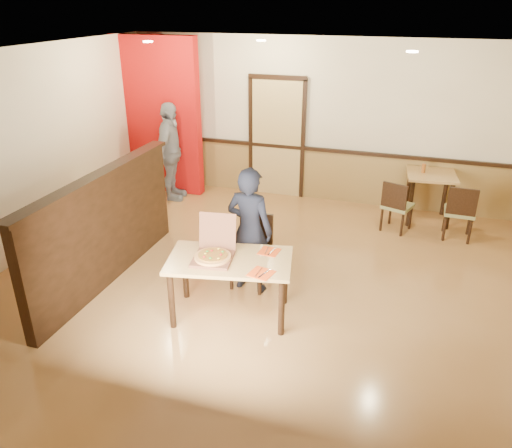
{
  "coord_description": "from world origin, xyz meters",
  "views": [
    {
      "loc": [
        1.57,
        -5.0,
        3.38
      ],
      "look_at": [
        -0.06,
        0.0,
        0.97
      ],
      "focal_mm": 35.0,
      "sensor_mm": 36.0,
      "label": 1
    }
  ],
  "objects_px": {
    "passerby": "(171,152)",
    "condiment": "(424,168)",
    "diner_chair": "(253,247)",
    "side_table": "(430,184)",
    "main_table": "(230,267)",
    "pizza_box": "(214,254)",
    "diner": "(250,231)",
    "side_chair_left": "(396,204)",
    "side_chair_right": "(460,210)"
  },
  "relations": [
    {
      "from": "side_chair_right",
      "to": "condiment",
      "type": "relative_size",
      "value": 5.84
    },
    {
      "from": "main_table",
      "to": "condiment",
      "type": "xyz_separation_m",
      "value": [
        1.97,
        3.53,
        0.26
      ]
    },
    {
      "from": "side_table",
      "to": "diner_chair",
      "type": "bearing_deg",
      "value": -127.23
    },
    {
      "from": "passerby",
      "to": "condiment",
      "type": "distance_m",
      "value": 4.29
    },
    {
      "from": "side_chair_right",
      "to": "side_table",
      "type": "xyz_separation_m",
      "value": [
        -0.45,
        0.61,
        0.15
      ]
    },
    {
      "from": "pizza_box",
      "to": "side_table",
      "type": "bearing_deg",
      "value": 49.23
    },
    {
      "from": "side_chair_left",
      "to": "side_chair_right",
      "type": "relative_size",
      "value": 0.95
    },
    {
      "from": "diner_chair",
      "to": "side_table",
      "type": "height_order",
      "value": "diner_chair"
    },
    {
      "from": "main_table",
      "to": "diner_chair",
      "type": "xyz_separation_m",
      "value": [
        0.01,
        0.77,
        -0.12
      ]
    },
    {
      "from": "side_chair_right",
      "to": "diner",
      "type": "distance_m",
      "value": 3.43
    },
    {
      "from": "main_table",
      "to": "pizza_box",
      "type": "relative_size",
      "value": 2.69
    },
    {
      "from": "side_table",
      "to": "diner",
      "type": "height_order",
      "value": "diner"
    },
    {
      "from": "side_chair_left",
      "to": "passerby",
      "type": "relative_size",
      "value": 0.47
    },
    {
      "from": "passerby",
      "to": "main_table",
      "type": "bearing_deg",
      "value": -152.73
    },
    {
      "from": "diner_chair",
      "to": "side_chair_right",
      "type": "height_order",
      "value": "diner_chair"
    },
    {
      "from": "side_table",
      "to": "passerby",
      "type": "xyz_separation_m",
      "value": [
        -4.4,
        -0.41,
        0.25
      ]
    },
    {
      "from": "main_table",
      "to": "diner",
      "type": "height_order",
      "value": "diner"
    },
    {
      "from": "main_table",
      "to": "side_chair_right",
      "type": "distance_m",
      "value": 3.88
    },
    {
      "from": "diner_chair",
      "to": "pizza_box",
      "type": "height_order",
      "value": "pizza_box"
    },
    {
      "from": "side_table",
      "to": "passerby",
      "type": "relative_size",
      "value": 0.47
    },
    {
      "from": "side_chair_left",
      "to": "condiment",
      "type": "bearing_deg",
      "value": -99.24
    },
    {
      "from": "diner",
      "to": "condiment",
      "type": "xyz_separation_m",
      "value": [
        1.95,
        2.91,
        0.08
      ]
    },
    {
      "from": "passerby",
      "to": "condiment",
      "type": "bearing_deg",
      "value": -93.55
    },
    {
      "from": "side_table",
      "to": "pizza_box",
      "type": "bearing_deg",
      "value": -122.57
    },
    {
      "from": "pizza_box",
      "to": "diner",
      "type": "bearing_deg",
      "value": 65.26
    },
    {
      "from": "diner_chair",
      "to": "side_chair_right",
      "type": "distance_m",
      "value": 3.33
    },
    {
      "from": "main_table",
      "to": "pizza_box",
      "type": "xyz_separation_m",
      "value": [
        -0.17,
        -0.04,
        0.17
      ]
    },
    {
      "from": "side_chair_left",
      "to": "side_table",
      "type": "height_order",
      "value": "side_chair_left"
    },
    {
      "from": "side_table",
      "to": "passerby",
      "type": "bearing_deg",
      "value": -174.68
    },
    {
      "from": "passerby",
      "to": "condiment",
      "type": "relative_size",
      "value": 11.71
    },
    {
      "from": "main_table",
      "to": "side_chair_right",
      "type": "height_order",
      "value": "side_chair_right"
    },
    {
      "from": "diner_chair",
      "to": "side_table",
      "type": "distance_m",
      "value": 3.47
    },
    {
      "from": "pizza_box",
      "to": "condiment",
      "type": "height_order",
      "value": "pizza_box"
    },
    {
      "from": "main_table",
      "to": "passerby",
      "type": "xyz_separation_m",
      "value": [
        -2.3,
        3.12,
        0.25
      ]
    },
    {
      "from": "passerby",
      "to": "condiment",
      "type": "height_order",
      "value": "passerby"
    },
    {
      "from": "diner_chair",
      "to": "diner",
      "type": "xyz_separation_m",
      "value": [
        0.01,
        -0.15,
        0.3
      ]
    },
    {
      "from": "diner",
      "to": "pizza_box",
      "type": "relative_size",
      "value": 2.88
    },
    {
      "from": "side_chair_left",
      "to": "side_chair_right",
      "type": "bearing_deg",
      "value": -161.08
    },
    {
      "from": "diner_chair",
      "to": "passerby",
      "type": "relative_size",
      "value": 0.53
    },
    {
      "from": "side_chair_right",
      "to": "side_table",
      "type": "distance_m",
      "value": 0.78
    },
    {
      "from": "side_chair_right",
      "to": "passerby",
      "type": "relative_size",
      "value": 0.5
    },
    {
      "from": "diner",
      "to": "condiment",
      "type": "height_order",
      "value": "diner"
    },
    {
      "from": "main_table",
      "to": "side_chair_left",
      "type": "bearing_deg",
      "value": 49.02
    },
    {
      "from": "pizza_box",
      "to": "side_chair_right",
      "type": "bearing_deg",
      "value": 39.08
    },
    {
      "from": "side_table",
      "to": "diner",
      "type": "distance_m",
      "value": 3.58
    },
    {
      "from": "pizza_box",
      "to": "passerby",
      "type": "bearing_deg",
      "value": 115.75
    },
    {
      "from": "diner",
      "to": "passerby",
      "type": "height_order",
      "value": "passerby"
    },
    {
      "from": "condiment",
      "to": "diner_chair",
      "type": "bearing_deg",
      "value": -125.33
    },
    {
      "from": "condiment",
      "to": "pizza_box",
      "type": "bearing_deg",
      "value": -120.95
    },
    {
      "from": "main_table",
      "to": "diner_chair",
      "type": "bearing_deg",
      "value": 77.48
    }
  ]
}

